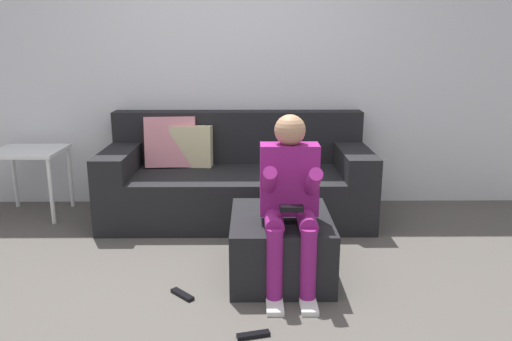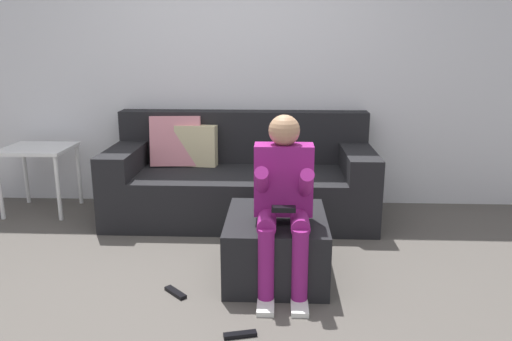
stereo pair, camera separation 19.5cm
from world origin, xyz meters
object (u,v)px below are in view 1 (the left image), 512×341
ottoman (280,245)px  side_table (29,159)px  couch_sectional (236,180)px  remote_near_ottoman (253,335)px  remote_by_storage_bin (182,295)px  person_seated (290,194)px

ottoman → side_table: size_ratio=1.29×
couch_sectional → side_table: 1.81m
ottoman → remote_near_ottoman: size_ratio=4.35×
ottoman → couch_sectional: bearing=105.7°
couch_sectional → remote_by_storage_bin: bearing=-100.9°
ottoman → side_table: bearing=150.6°
ottoman → remote_by_storage_bin: ottoman is taller
person_seated → remote_near_ottoman: bearing=-111.7°
side_table → remote_by_storage_bin: side_table is taller
ottoman → person_seated: size_ratio=0.71×
couch_sectional → remote_near_ottoman: size_ratio=12.78×
side_table → remote_near_ottoman: (1.95, -1.94, -0.50)m
person_seated → remote_near_ottoman: (-0.22, -0.56, -0.60)m
remote_by_storage_bin → remote_near_ottoman: bearing=-0.1°
couch_sectional → person_seated: 1.42m
person_seated → couch_sectional: bearing=105.5°
couch_sectional → person_seated: bearing=-74.5°
ottoman → side_table: side_table is taller
remote_near_ottoman → person_seated: bearing=54.0°
couch_sectional → ottoman: couch_sectional is taller
couch_sectional → remote_near_ottoman: (0.15, -1.91, -0.31)m
remote_by_storage_bin → person_seated: bearing=56.4°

